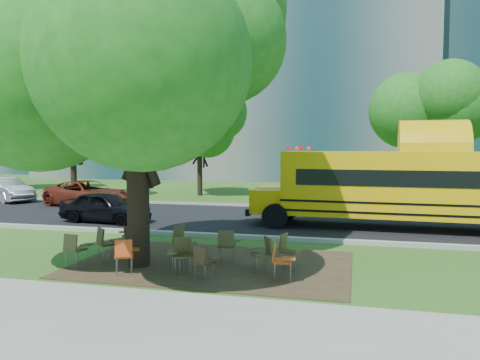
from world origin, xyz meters
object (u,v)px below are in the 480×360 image
(chair_6, at_px, (263,251))
(bg_car_silver, at_px, (5,190))
(chair_10, at_px, (182,240))
(chair_12, at_px, (288,248))
(chair_2, at_px, (125,253))
(chair_9, at_px, (130,234))
(chair_5, at_px, (181,252))
(black_car, at_px, (106,207))
(school_bus, at_px, (428,185))
(main_tree, at_px, (136,63))
(bg_car_red, at_px, (87,194))
(chair_3, at_px, (183,252))
(chair_0, at_px, (75,247))
(chair_7, at_px, (280,257))
(chair_8, at_px, (129,237))
(chair_4, at_px, (204,260))
(chair_11, at_px, (227,243))
(chair_1, at_px, (106,241))

(chair_6, height_order, bg_car_silver, bg_car_silver)
(chair_10, distance_m, chair_12, 2.84)
(chair_2, relative_size, chair_9, 1.08)
(chair_5, distance_m, chair_10, 1.25)
(chair_10, xyz_separation_m, black_car, (-5.31, 5.28, 0.04))
(school_bus, relative_size, chair_2, 13.59)
(chair_5, xyz_separation_m, bg_car_silver, (-14.99, 11.65, 0.15))
(main_tree, distance_m, chair_12, 5.92)
(chair_6, relative_size, bg_car_red, 0.18)
(chair_3, height_order, chair_12, chair_12)
(bg_car_silver, height_order, bg_car_red, bg_car_silver)
(bg_car_red, bearing_deg, black_car, -121.30)
(chair_12, xyz_separation_m, bg_car_red, (-11.63, 9.68, 0.12))
(chair_10, xyz_separation_m, bg_car_red, (-8.79, 9.52, 0.08))
(chair_6, bearing_deg, chair_0, 68.40)
(chair_7, height_order, chair_8, chair_7)
(chair_2, height_order, chair_6, chair_6)
(chair_12, bearing_deg, chair_4, -39.39)
(chair_3, bearing_deg, chair_4, -177.65)
(chair_10, bearing_deg, bg_car_red, -121.38)
(chair_2, relative_size, chair_7, 0.96)
(chair_10, distance_m, bg_car_silver, 17.94)
(chair_10, bearing_deg, chair_8, -80.53)
(chair_3, height_order, chair_9, chair_3)
(chair_7, distance_m, chair_12, 1.04)
(black_car, bearing_deg, chair_11, -122.87)
(chair_7, xyz_separation_m, chair_10, (-2.81, 1.21, 0.03))
(chair_4, bearing_deg, school_bus, 77.47)
(main_tree, relative_size, bg_car_red, 1.80)
(chair_5, xyz_separation_m, chair_8, (-2.08, 1.36, 0.02))
(chair_9, xyz_separation_m, chair_12, (4.81, -1.08, 0.06))
(chair_0, bearing_deg, chair_9, 87.65)
(chair_4, bearing_deg, chair_8, 172.42)
(chair_1, relative_size, chair_7, 1.00)
(chair_0, xyz_separation_m, chair_9, (0.41, 2.18, -0.04))
(chair_4, relative_size, chair_9, 0.96)
(chair_6, height_order, chair_11, chair_11)
(chair_7, xyz_separation_m, bg_car_red, (-11.61, 10.72, 0.11))
(school_bus, bearing_deg, chair_12, -119.61)
(chair_3, height_order, chair_5, chair_5)
(chair_11, bearing_deg, chair_10, 174.91)
(chair_10, bearing_deg, chair_11, 110.44)
(chair_0, bearing_deg, chair_11, 28.98)
(chair_2, bearing_deg, chair_5, -6.50)
(chair_7, relative_size, bg_car_red, 0.19)
(bg_car_silver, bearing_deg, chair_2, -108.18)
(main_tree, bearing_deg, chair_10, 38.95)
(chair_0, xyz_separation_m, chair_7, (5.20, 0.06, 0.02))
(chair_10, relative_size, chair_11, 1.07)
(chair_1, distance_m, black_car, 6.69)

